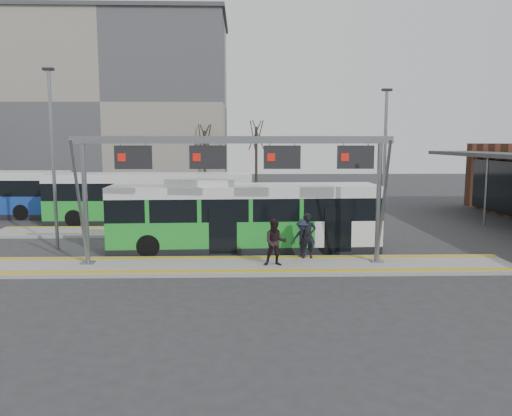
% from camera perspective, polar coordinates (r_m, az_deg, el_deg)
% --- Properties ---
extents(ground, '(120.00, 120.00, 0.00)m').
position_cam_1_polar(ground, '(20.60, -1.21, -6.81)').
color(ground, '#2D2D30').
rests_on(ground, ground).
extents(platform_main, '(22.00, 3.00, 0.15)m').
position_cam_1_polar(platform_main, '(20.59, -1.21, -6.61)').
color(platform_main, gray).
rests_on(platform_main, ground).
extents(platform_second, '(20.00, 3.00, 0.15)m').
position_cam_1_polar(platform_second, '(28.67, -9.34, -2.66)').
color(platform_second, gray).
rests_on(platform_second, ground).
extents(tactile_main, '(22.00, 2.65, 0.02)m').
position_cam_1_polar(tactile_main, '(20.56, -1.21, -6.38)').
color(tactile_main, gold).
rests_on(tactile_main, platform_main).
extents(tactile_second, '(20.00, 0.35, 0.02)m').
position_cam_1_polar(tactile_second, '(29.78, -9.05, -2.11)').
color(tactile_second, gold).
rests_on(tactile_second, platform_second).
extents(gantry, '(13.00, 1.68, 5.20)m').
position_cam_1_polar(gantry, '(20.23, -2.24, 5.25)').
color(gantry, slate).
rests_on(gantry, platform_main).
extents(apartment_block, '(24.50, 12.50, 18.40)m').
position_cam_1_polar(apartment_block, '(57.80, -15.78, 11.35)').
color(apartment_block, gray).
rests_on(apartment_block, ground).
extents(hero_bus, '(12.56, 3.11, 3.43)m').
position_cam_1_polar(hero_bus, '(23.53, -1.37, -1.10)').
color(hero_bus, black).
rests_on(hero_bus, ground).
extents(bg_bus_green, '(12.70, 2.81, 3.17)m').
position_cam_1_polar(bg_bus_green, '(32.00, -11.92, 1.03)').
color(bg_bus_green, black).
rests_on(bg_bus_green, ground).
extents(passenger_a, '(0.74, 0.51, 1.95)m').
position_cam_1_polar(passenger_a, '(21.52, 5.92, -3.16)').
color(passenger_a, black).
rests_on(passenger_a, platform_main).
extents(passenger_b, '(0.92, 0.72, 1.90)m').
position_cam_1_polar(passenger_b, '(20.16, 2.23, -3.93)').
color(passenger_b, black).
rests_on(passenger_b, platform_main).
extents(passenger_c, '(1.25, 1.08, 1.68)m').
position_cam_1_polar(passenger_c, '(21.61, 5.35, -3.47)').
color(passenger_c, '#1D2234').
rests_on(passenger_c, platform_main).
extents(tree_left, '(1.40, 1.40, 7.04)m').
position_cam_1_polar(tree_left, '(49.29, -5.92, 7.78)').
color(tree_left, '#382B21').
rests_on(tree_left, ground).
extents(tree_mid, '(1.40, 1.40, 7.59)m').
position_cam_1_polar(tree_mid, '(52.71, 0.03, 8.26)').
color(tree_mid, '#382B21').
rests_on(tree_mid, ground).
extents(lamp_west, '(0.50, 0.25, 8.49)m').
position_cam_1_polar(lamp_west, '(25.41, -22.20, 5.60)').
color(lamp_west, slate).
rests_on(lamp_west, ground).
extents(lamp_east, '(0.50, 0.25, 7.77)m').
position_cam_1_polar(lamp_east, '(26.43, 14.48, 5.18)').
color(lamp_east, slate).
rests_on(lamp_east, ground).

